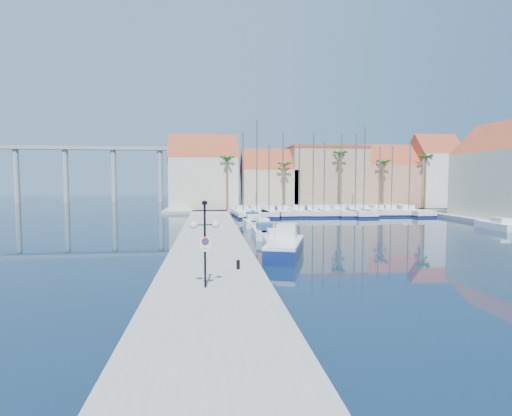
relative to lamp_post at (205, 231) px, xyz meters
The scene contains 38 objects.
ground 12.36m from the lamp_post, 38.75° to the left, with size 260.00×260.00×0.00m, color black.
quay_west 21.18m from the lamp_post, 89.18° to the left, with size 6.00×77.00×0.50m, color gray.
shore_north 58.80m from the lamp_post, 70.81° to the left, with size 54.00×16.00×0.50m, color gray.
lamp_post is the anchor object (origin of this frame).
bollard 4.89m from the lamp_post, 63.68° to the left, with size 0.21×0.21×0.54m, color black.
fishing_boat 11.67m from the lamp_post, 59.30° to the left, with size 4.18×7.00×2.32m.
motorboat_west_0 16.77m from the lamp_post, 68.53° to the left, with size 2.66×7.00×1.40m.
motorboat_west_1 21.47m from the lamp_post, 74.55° to the left, with size 2.29×6.54×1.40m.
motorboat_west_2 26.55m from the lamp_post, 76.50° to the left, with size 2.06×5.45×1.40m.
motorboat_west_3 30.64m from the lamp_post, 79.41° to the left, with size 2.21×6.69×1.40m.
motorboat_west_4 35.25m from the lamp_post, 80.21° to the left, with size 2.94×7.50×1.40m.
motorboat_west_5 41.19m from the lamp_post, 81.69° to the left, with size 1.99×5.25×1.40m.
motorboat_east_1 40.59m from the lamp_post, 34.69° to the left, with size 1.94×5.67×1.40m.
sailboat_0 43.88m from the lamp_post, 82.88° to the left, with size 3.65×11.10×13.05m.
sailboat_1 44.43m from the lamp_post, 80.07° to the left, with size 3.17×10.35×14.93m.
sailboat_2 44.35m from the lamp_post, 77.51° to the left, with size 3.49×10.21×11.18m.
sailboat_3 45.12m from the lamp_post, 74.86° to the left, with size 3.01×9.56×13.04m.
sailboat_4 46.22m from the lamp_post, 71.65° to the left, with size 3.36×9.92×11.54m.
sailboat_5 46.42m from the lamp_post, 68.92° to the left, with size 3.10×9.57×13.15m.
sailboat_6 47.71m from the lamp_post, 67.07° to the left, with size 3.53×10.68×11.73m.
sailboat_7 48.55m from the lamp_post, 63.94° to the left, with size 3.19×11.09×13.11m.
sailboat_8 49.04m from the lamp_post, 61.39° to the left, with size 3.41×12.11×13.03m.
sailboat_9 50.76m from the lamp_post, 60.10° to the left, with size 3.42×10.21×14.33m.
sailboat_10 51.57m from the lamp_post, 57.42° to the left, with size 2.97×9.09×11.06m.
sailboat_11 53.17m from the lamp_post, 55.60° to the left, with size 3.00×10.14×11.20m.
sailboat_12 53.94m from the lamp_post, 52.89° to the left, with size 3.58×12.03×12.41m.
building_0 54.57m from the lamp_post, 90.74° to the left, with size 12.30×9.00×13.50m.
building_1 55.66m from the lamp_post, 78.28° to the left, with size 10.30×8.00×11.00m.
building_2 59.85m from the lamp_post, 68.10° to the left, with size 14.20×10.20×11.50m.
building_3 64.42m from the lamp_post, 57.80° to the left, with size 10.30×8.00×12.00m.
building_4 68.90m from the lamp_post, 51.00° to the left, with size 8.30×8.00×14.00m.
building_6 52.02m from the lamp_post, 37.30° to the left, with size 9.00×14.30×13.50m.
palm_0 49.91m from the lamp_post, 86.18° to the left, with size 2.60×2.60×10.15m.
palm_1 51.45m from the lamp_post, 74.95° to the left, with size 2.60×2.60×9.15m.
palm_2 55.09m from the lamp_post, 64.78° to the left, with size 2.60×2.60×11.15m.
palm_3 58.78m from the lamp_post, 57.68° to the left, with size 2.60×2.60×9.65m.
palm_4 63.49m from the lamp_post, 51.53° to the left, with size 2.60×2.60×10.65m.
viaduct 94.55m from the lamp_post, 108.41° to the left, with size 48.00×2.20×14.45m.
Camera 1 is at (-9.08, -26.63, 5.70)m, focal length 28.00 mm.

